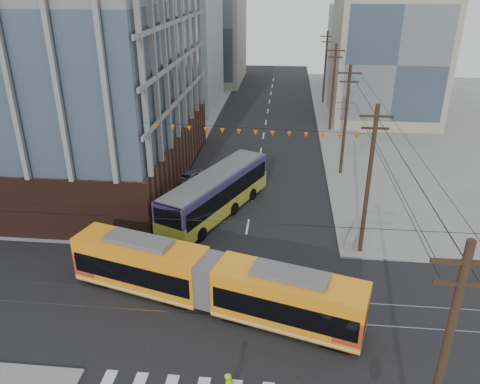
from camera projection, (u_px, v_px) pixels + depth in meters
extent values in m
plane|color=slate|center=(226.00, 353.00, 25.05)|extent=(160.00, 160.00, 0.00)
cube|color=#381E16|center=(13.00, 27.00, 41.86)|extent=(30.00, 25.00, 28.60)
cube|color=#8C99A5|center=(156.00, 46.00, 69.84)|extent=(18.00, 16.00, 18.00)
cube|color=gray|center=(386.00, 61.00, 63.66)|extent=(14.00, 14.00, 16.00)
cube|color=gray|center=(200.00, 26.00, 87.23)|extent=(16.00, 18.00, 20.00)
cube|color=#8C99A5|center=(376.00, 48.00, 81.98)|extent=(16.00, 16.00, 14.00)
cylinder|color=black|center=(440.00, 374.00, 16.56)|extent=(0.30, 0.30, 11.00)
cylinder|color=black|center=(325.00, 68.00, 72.62)|extent=(0.30, 0.30, 11.00)
imported|color=#9A9A9A|center=(176.00, 224.00, 36.56)|extent=(2.44, 4.67, 1.46)
imported|color=silver|center=(196.00, 190.00, 42.40)|extent=(3.75, 5.63, 1.51)
imported|color=slate|center=(193.00, 177.00, 45.59)|extent=(3.69, 4.96, 1.25)
cube|color=slate|center=(354.00, 235.00, 35.71)|extent=(2.15, 4.04, 0.79)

